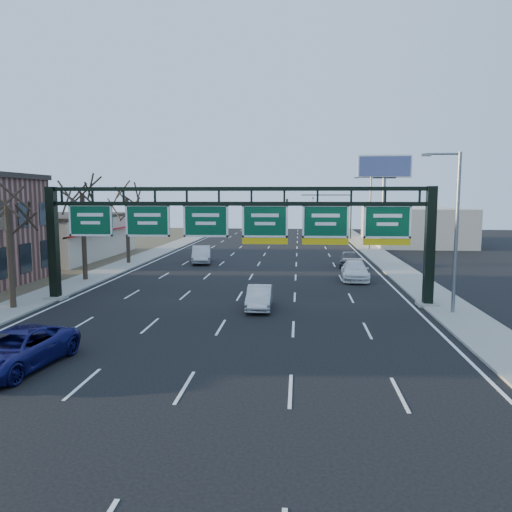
# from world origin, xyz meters

# --- Properties ---
(ground) EXTENTS (160.00, 160.00, 0.00)m
(ground) POSITION_xyz_m (0.00, 0.00, 0.00)
(ground) COLOR black
(ground) RESTS_ON ground
(sidewalk_left) EXTENTS (3.00, 120.00, 0.12)m
(sidewalk_left) POSITION_xyz_m (-12.80, 20.00, 0.06)
(sidewalk_left) COLOR gray
(sidewalk_left) RESTS_ON ground
(sidewalk_right) EXTENTS (3.00, 120.00, 0.12)m
(sidewalk_right) POSITION_xyz_m (12.80, 20.00, 0.06)
(sidewalk_right) COLOR gray
(sidewalk_right) RESTS_ON ground
(lane_markings) EXTENTS (21.60, 120.00, 0.01)m
(lane_markings) POSITION_xyz_m (0.00, 20.00, 0.01)
(lane_markings) COLOR white
(lane_markings) RESTS_ON ground
(sign_gantry) EXTENTS (24.60, 1.20, 7.20)m
(sign_gantry) POSITION_xyz_m (0.16, 8.00, 4.63)
(sign_gantry) COLOR black
(sign_gantry) RESTS_ON ground
(cream_strip) EXTENTS (10.90, 18.40, 4.70)m
(cream_strip) POSITION_xyz_m (-21.48, 29.00, 2.36)
(cream_strip) COLOR #C0B59F
(cream_strip) RESTS_ON ground
(building_right_distant) EXTENTS (12.00, 20.00, 5.00)m
(building_right_distant) POSITION_xyz_m (20.00, 50.00, 2.50)
(building_right_distant) COLOR #C0B59F
(building_right_distant) RESTS_ON ground
(tree_gantry) EXTENTS (3.60, 3.60, 8.48)m
(tree_gantry) POSITION_xyz_m (-12.80, 5.00, 7.11)
(tree_gantry) COLOR black
(tree_gantry) RESTS_ON sidewalk_left
(tree_mid) EXTENTS (3.60, 3.60, 9.24)m
(tree_mid) POSITION_xyz_m (-12.80, 15.00, 7.85)
(tree_mid) COLOR black
(tree_mid) RESTS_ON sidewalk_left
(tree_far) EXTENTS (3.60, 3.60, 8.86)m
(tree_far) POSITION_xyz_m (-12.80, 25.00, 7.48)
(tree_far) COLOR black
(tree_far) RESTS_ON sidewalk_left
(streetlight_near) EXTENTS (2.15, 0.22, 9.00)m
(streetlight_near) POSITION_xyz_m (12.47, 6.00, 5.08)
(streetlight_near) COLOR slate
(streetlight_near) RESTS_ON sidewalk_right
(streetlight_far) EXTENTS (2.15, 0.22, 9.00)m
(streetlight_far) POSITION_xyz_m (12.47, 40.00, 5.08)
(streetlight_far) COLOR slate
(streetlight_far) RESTS_ON sidewalk_right
(billboard_right) EXTENTS (7.00, 0.50, 12.00)m
(billboard_right) POSITION_xyz_m (15.00, 44.98, 9.06)
(billboard_right) COLOR slate
(billboard_right) RESTS_ON ground
(traffic_signal_mast) EXTENTS (10.16, 0.54, 7.00)m
(traffic_signal_mast) POSITION_xyz_m (5.69, 55.00, 5.50)
(traffic_signal_mast) COLOR black
(traffic_signal_mast) RESTS_ON ground
(car_blue_suv) EXTENTS (3.21, 5.72, 1.51)m
(car_blue_suv) POSITION_xyz_m (-6.86, -4.72, 0.75)
(car_blue_suv) COLOR #131356
(car_blue_suv) RESTS_ON ground
(car_silver_sedan) EXTENTS (1.49, 4.08, 1.34)m
(car_silver_sedan) POSITION_xyz_m (1.61, 6.40, 0.67)
(car_silver_sedan) COLOR #B0B1B5
(car_silver_sedan) RESTS_ON ground
(car_white_wagon) EXTENTS (2.32, 5.19, 1.48)m
(car_white_wagon) POSITION_xyz_m (8.37, 17.27, 0.74)
(car_white_wagon) COLOR white
(car_white_wagon) RESTS_ON ground
(car_grey_far) EXTENTS (2.08, 4.42, 1.46)m
(car_grey_far) POSITION_xyz_m (8.61, 24.89, 0.73)
(car_grey_far) COLOR #414346
(car_grey_far) RESTS_ON ground
(car_silver_distant) EXTENTS (2.62, 5.29, 1.67)m
(car_silver_distant) POSITION_xyz_m (-5.76, 26.21, 0.83)
(car_silver_distant) COLOR #B0AFB4
(car_silver_distant) RESTS_ON ground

